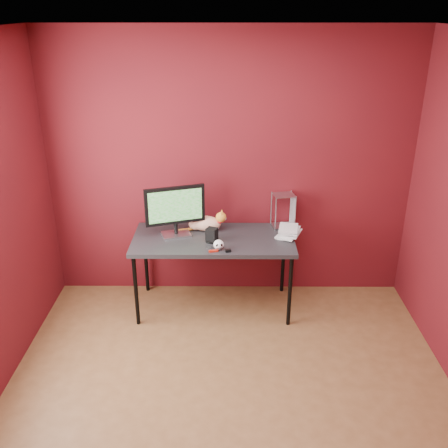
{
  "coord_description": "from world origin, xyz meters",
  "views": [
    {
      "loc": [
        -0.02,
        -2.83,
        2.73
      ],
      "look_at": [
        -0.05,
        1.15,
        0.99
      ],
      "focal_mm": 40.0,
      "sensor_mm": 36.0,
      "label": 1
    }
  ],
  "objects_px": {
    "monitor": "(175,209)",
    "skull_mug": "(219,245)",
    "book_stack": "(282,187)",
    "speaker": "(212,235)",
    "desk": "(213,243)",
    "cat": "(206,223)"
  },
  "relations": [
    {
      "from": "skull_mug",
      "to": "speaker",
      "type": "height_order",
      "value": "speaker"
    },
    {
      "from": "speaker",
      "to": "book_stack",
      "type": "height_order",
      "value": "book_stack"
    },
    {
      "from": "desk",
      "to": "speaker",
      "type": "bearing_deg",
      "value": -97.99
    },
    {
      "from": "desk",
      "to": "monitor",
      "type": "distance_m",
      "value": 0.48
    },
    {
      "from": "cat",
      "to": "skull_mug",
      "type": "distance_m",
      "value": 0.44
    },
    {
      "from": "speaker",
      "to": "desk",
      "type": "bearing_deg",
      "value": 105.48
    },
    {
      "from": "speaker",
      "to": "book_stack",
      "type": "distance_m",
      "value": 0.78
    },
    {
      "from": "desk",
      "to": "book_stack",
      "type": "xyz_separation_m",
      "value": [
        0.63,
        0.09,
        0.52
      ]
    },
    {
      "from": "book_stack",
      "to": "desk",
      "type": "bearing_deg",
      "value": -172.13
    },
    {
      "from": "desk",
      "to": "speaker",
      "type": "distance_m",
      "value": 0.14
    },
    {
      "from": "desk",
      "to": "speaker",
      "type": "xyz_separation_m",
      "value": [
        -0.01,
        -0.08,
        0.11
      ]
    },
    {
      "from": "monitor",
      "to": "skull_mug",
      "type": "height_order",
      "value": "monitor"
    },
    {
      "from": "cat",
      "to": "skull_mug",
      "type": "bearing_deg",
      "value": -63.88
    },
    {
      "from": "monitor",
      "to": "cat",
      "type": "bearing_deg",
      "value": 6.07
    },
    {
      "from": "desk",
      "to": "speaker",
      "type": "height_order",
      "value": "speaker"
    },
    {
      "from": "monitor",
      "to": "skull_mug",
      "type": "xyz_separation_m",
      "value": [
        0.41,
        -0.29,
        -0.22
      ]
    },
    {
      "from": "cat",
      "to": "desk",
      "type": "bearing_deg",
      "value": -57.22
    },
    {
      "from": "book_stack",
      "to": "monitor",
      "type": "bearing_deg",
      "value": -177.91
    },
    {
      "from": "monitor",
      "to": "cat",
      "type": "relative_size",
      "value": 1.18
    },
    {
      "from": "cat",
      "to": "book_stack",
      "type": "relative_size",
      "value": 0.49
    },
    {
      "from": "desk",
      "to": "skull_mug",
      "type": "height_order",
      "value": "skull_mug"
    },
    {
      "from": "monitor",
      "to": "cat",
      "type": "xyz_separation_m",
      "value": [
        0.27,
        0.12,
        -0.2
      ]
    }
  ]
}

